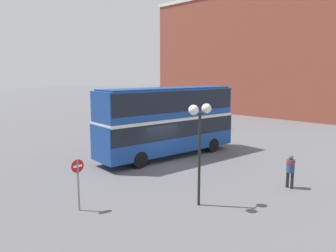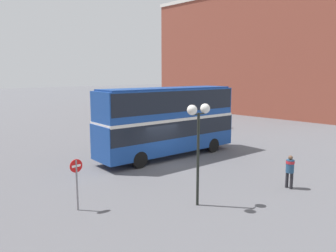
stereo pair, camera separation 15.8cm
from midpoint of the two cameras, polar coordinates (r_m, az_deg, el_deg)
ground_plane at (r=21.25m, az=-0.68°, el=-6.62°), size 240.00×240.00×0.00m
building_row_right at (r=51.20m, az=13.94°, el=12.07°), size 8.58×29.54×17.23m
double_decker_bus at (r=22.62m, az=0.20°, el=1.48°), size 10.70×3.36×4.81m
pedestrian_foreground at (r=17.75m, az=20.70°, el=-6.90°), size 0.48×0.48×1.71m
parked_car_kerb_far at (r=34.76m, az=6.94°, el=0.80°), size 4.95×2.91×1.53m
street_lamp_twin_globe at (r=14.00m, az=5.66°, el=0.55°), size 1.27×0.43×4.49m
no_entry_sign at (r=14.41m, az=-15.33°, el=-8.51°), size 0.57×0.08×2.23m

